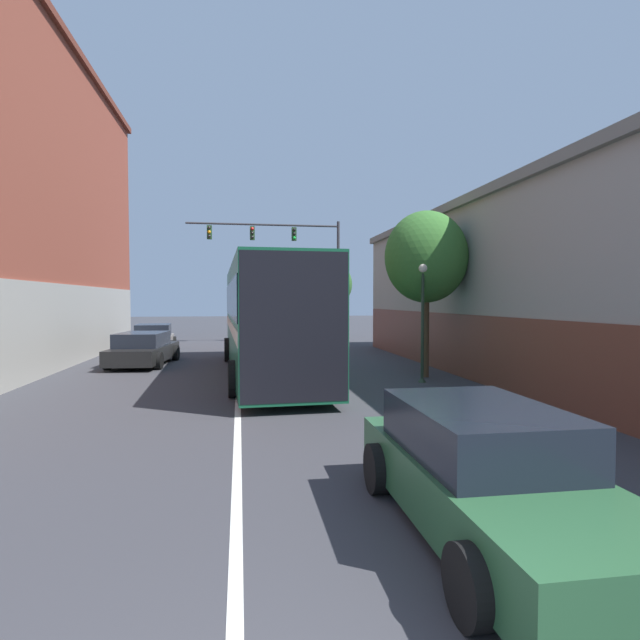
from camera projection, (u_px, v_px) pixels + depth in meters
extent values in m
cube|color=silver|center=(238.00, 374.00, 17.57)|extent=(0.14, 44.49, 0.01)
cube|color=#9E998E|center=(55.00, 328.00, 18.04)|extent=(0.24, 24.30, 3.20)
cube|color=#9E998E|center=(601.00, 287.00, 16.66)|extent=(8.98, 24.56, 6.06)
cube|color=brown|center=(476.00, 348.00, 16.03)|extent=(0.24, 24.07, 2.12)
cube|color=slate|center=(603.00, 201.00, 16.55)|extent=(9.34, 24.81, 0.30)
cube|color=#145133|center=(267.00, 317.00, 17.41)|extent=(3.03, 12.99, 3.53)
cube|color=black|center=(267.00, 299.00, 17.39)|extent=(3.07, 12.74, 1.13)
cube|color=beige|center=(267.00, 326.00, 17.43)|extent=(3.06, 12.86, 0.35)
cube|color=black|center=(295.00, 327.00, 11.12)|extent=(2.45, 0.16, 3.39)
cylinder|color=black|center=(228.00, 350.00, 21.13)|extent=(0.34, 1.01, 1.00)
cylinder|color=black|center=(288.00, 348.00, 21.64)|extent=(0.34, 1.01, 1.00)
cylinder|color=black|center=(234.00, 379.00, 13.30)|extent=(0.34, 1.01, 1.00)
cylinder|color=black|center=(327.00, 376.00, 13.82)|extent=(0.34, 1.01, 1.00)
cube|color=#285633|center=(489.00, 491.00, 5.46)|extent=(1.73, 4.50, 0.65)
cube|color=black|center=(479.00, 430.00, 5.70)|extent=(1.59, 2.34, 0.57)
cylinder|color=black|center=(377.00, 468.00, 6.70)|extent=(0.22, 0.67, 0.67)
cylinder|color=black|center=(500.00, 462.00, 6.97)|extent=(0.22, 0.67, 0.67)
cylinder|color=black|center=(471.00, 585.00, 3.95)|extent=(0.22, 0.67, 0.67)
cube|color=black|center=(144.00, 353.00, 20.02)|extent=(2.23, 4.80, 0.59)
cube|color=black|center=(142.00, 339.00, 19.77)|extent=(1.88, 2.56, 0.55)
cylinder|color=black|center=(131.00, 353.00, 21.40)|extent=(0.28, 0.67, 0.65)
cylinder|color=black|center=(176.00, 353.00, 21.53)|extent=(0.28, 0.67, 0.65)
cylinder|color=black|center=(107.00, 361.00, 18.52)|extent=(0.28, 0.67, 0.65)
cylinder|color=black|center=(159.00, 361.00, 18.65)|extent=(0.28, 0.67, 0.65)
cube|color=slate|center=(154.00, 342.00, 25.39)|extent=(2.03, 4.20, 0.59)
cube|color=black|center=(154.00, 330.00, 25.17)|extent=(1.75, 2.23, 0.61)
cylinder|color=black|center=(139.00, 343.00, 26.43)|extent=(0.26, 0.66, 0.64)
cylinder|color=black|center=(174.00, 342.00, 26.84)|extent=(0.26, 0.66, 0.64)
cylinder|color=black|center=(132.00, 347.00, 23.96)|extent=(0.26, 0.66, 0.64)
cylinder|color=black|center=(171.00, 347.00, 24.37)|extent=(0.26, 0.66, 0.64)
cylinder|color=#333338|center=(338.00, 282.00, 30.47)|extent=(0.18, 0.18, 7.38)
cylinder|color=#333338|center=(264.00, 225.00, 29.61)|extent=(9.04, 0.12, 0.12)
cube|color=#234723|center=(294.00, 234.00, 29.92)|extent=(0.28, 0.24, 0.80)
sphere|color=black|center=(294.00, 230.00, 29.76)|extent=(0.18, 0.18, 0.18)
sphere|color=black|center=(294.00, 234.00, 29.77)|extent=(0.18, 0.18, 0.18)
sphere|color=green|center=(294.00, 238.00, 29.78)|extent=(0.18, 0.18, 0.18)
cube|color=#234723|center=(252.00, 233.00, 29.52)|extent=(0.28, 0.24, 0.80)
sphere|color=red|center=(252.00, 229.00, 29.36)|extent=(0.18, 0.18, 0.18)
sphere|color=black|center=(252.00, 233.00, 29.37)|extent=(0.18, 0.18, 0.18)
sphere|color=black|center=(252.00, 237.00, 29.38)|extent=(0.18, 0.18, 0.18)
cube|color=#234723|center=(209.00, 232.00, 29.12)|extent=(0.28, 0.24, 0.80)
sphere|color=black|center=(209.00, 228.00, 28.97)|extent=(0.18, 0.18, 0.18)
sphere|color=orange|center=(209.00, 232.00, 28.98)|extent=(0.18, 0.18, 0.18)
sphere|color=black|center=(209.00, 236.00, 28.99)|extent=(0.18, 0.18, 0.18)
cone|color=#233323|center=(422.00, 379.00, 15.76)|extent=(0.26, 0.26, 0.20)
cylinder|color=#233323|center=(423.00, 327.00, 15.70)|extent=(0.10, 0.10, 3.50)
sphere|color=#EFE5CC|center=(423.00, 268.00, 15.62)|extent=(0.33, 0.33, 0.33)
cylinder|color=#4C3823|center=(425.00, 335.00, 16.79)|extent=(0.24, 0.24, 2.86)
ellipsoid|color=#38702D|center=(426.00, 257.00, 16.68)|extent=(2.79, 2.51, 3.07)
cylinder|color=#3D2D1E|center=(332.00, 322.00, 30.72)|extent=(0.25, 0.25, 2.52)
ellipsoid|color=#2D5B28|center=(332.00, 284.00, 30.63)|extent=(2.46, 2.22, 2.71)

